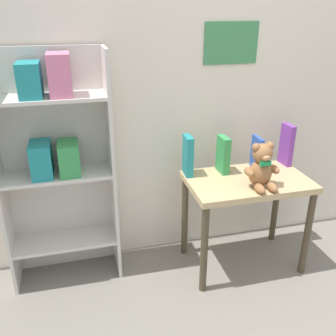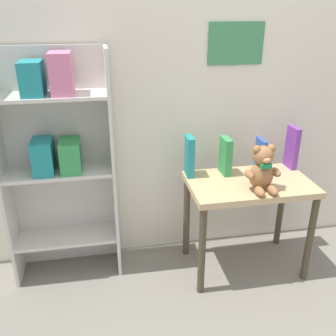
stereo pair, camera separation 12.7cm
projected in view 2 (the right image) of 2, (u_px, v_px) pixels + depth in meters
name	position (u px, v px, depth m)	size (l,w,h in m)	color
wall_back	(205.00, 52.00, 2.12)	(4.80, 0.07, 2.50)	silver
bookshelf_side	(58.00, 154.00, 2.05)	(0.60, 0.25, 1.31)	beige
display_table	(248.00, 195.00, 2.15)	(0.70, 0.42, 0.58)	tan
teddy_bear	(263.00, 170.00, 1.98)	(0.19, 0.18, 0.25)	#99663D
book_standing_teal	(190.00, 156.00, 2.15)	(0.04, 0.11, 0.24)	teal
book_standing_green	(225.00, 156.00, 2.17)	(0.04, 0.12, 0.22)	#33934C
book_standing_blue	(260.00, 156.00, 2.20)	(0.02, 0.12, 0.20)	#2D51B7
book_standing_purple	(292.00, 147.00, 2.25)	(0.03, 0.11, 0.25)	purple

